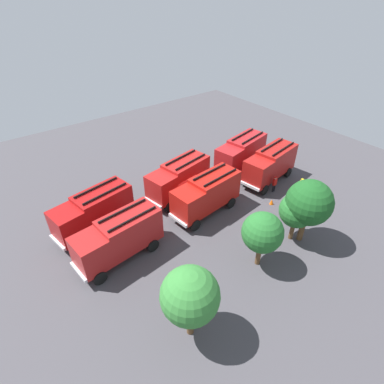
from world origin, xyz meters
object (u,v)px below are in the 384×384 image
fire_truck_2 (93,211)px  fire_truck_3 (270,164)px  fire_truck_5 (119,237)px  firefighter_2 (275,183)px  tree_0 (309,203)px  traffic_cone_1 (156,182)px  fire_truck_1 (179,178)px  tree_2 (262,233)px  fire_truck_4 (207,193)px  tree_1 (297,211)px  traffic_cone_0 (272,202)px  tree_3 (190,296)px  firefighter_1 (91,203)px  fire_truck_0 (241,152)px  firefighter_0 (301,185)px

fire_truck_2 → fire_truck_3: size_ratio=1.00×
fire_truck_5 → firefighter_2: size_ratio=4.06×
tree_0 → traffic_cone_1: (5.34, -14.96, -3.66)m
fire_truck_1 → traffic_cone_1: (0.90, -3.08, -1.83)m
fire_truck_2 → tree_2: bearing=116.4°
fire_truck_3 → fire_truck_4: (9.16, 0.07, 0.00)m
tree_0 → fire_truck_2: bearing=-41.6°
fire_truck_2 → tree_1: (-12.98, 11.44, 0.92)m
firefighter_2 → tree_0: size_ratio=0.31×
fire_truck_5 → traffic_cone_0: 15.63m
firefighter_2 → tree_0: tree_0 is taller
fire_truck_3 → tree_3: (17.98, 9.04, 1.57)m
fire_truck_2 → firefighter_1: bearing=-113.7°
fire_truck_1 → tree_2: tree_2 is taller
tree_0 → fire_truck_5: bearing=-30.1°
fire_truck_0 → fire_truck_4: (8.60, 3.97, 0.00)m
firefighter_0 → tree_2: 11.85m
fire_truck_5 → tree_3: (-0.44, 8.65, 1.57)m
fire_truck_4 → fire_truck_5: same height
fire_truck_5 → tree_1: (-12.71, 7.13, 0.92)m
tree_1 → traffic_cone_1: tree_1 is taller
fire_truck_1 → firefighter_2: 10.16m
fire_truck_3 → tree_3: 20.18m
firefighter_1 → tree_2: bearing=7.2°
fire_truck_2 → traffic_cone_1: (-8.18, -2.96, -1.83)m
fire_truck_0 → firefighter_1: 17.69m
fire_truck_2 → tree_0: bearing=128.7°
firefighter_1 → tree_1: size_ratio=0.37×
tree_1 → firefighter_1: bearing=-49.4°
fire_truck_3 → fire_truck_4: size_ratio=1.01×
traffic_cone_0 → fire_truck_0: bearing=-110.0°
fire_truck_3 → traffic_cone_1: fire_truck_3 is taller
firefighter_2 → firefighter_0: bearing=-128.4°
fire_truck_1 → fire_truck_5: same height
fire_truck_5 → tree_2: tree_2 is taller
firefighter_0 → fire_truck_0: bearing=118.9°
tree_2 → traffic_cone_0: (-7.01, -4.47, -3.01)m
tree_0 → tree_2: tree_0 is taller
fire_truck_2 → tree_3: (-0.71, 12.97, 1.57)m
fire_truck_0 → tree_2: 15.11m
firefighter_1 → tree_2: (-7.80, 14.51, 2.35)m
fire_truck_5 → fire_truck_3: bearing=175.6°
firefighter_0 → tree_3: (18.73, 5.29, 2.75)m
firefighter_2 → tree_3: 18.39m
fire_truck_4 → fire_truck_3: bearing=175.0°
firefighter_1 → firefighter_0: bearing=39.6°
tree_2 → tree_1: bearing=-177.6°
fire_truck_3 → traffic_cone_0: size_ratio=12.97×
fire_truck_3 → fire_truck_4: same height
fire_truck_0 → tree_2: size_ratio=1.54×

